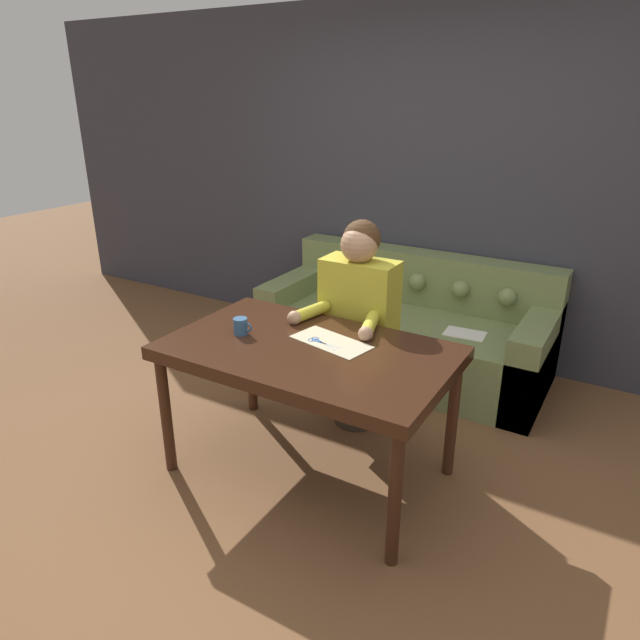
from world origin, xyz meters
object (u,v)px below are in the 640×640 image
dining_table (308,360)px  mug (241,326)px  couch (406,331)px  person (358,324)px  scissors (319,342)px

dining_table → mug: bearing=-173.2°
mug → couch: bearing=77.4°
dining_table → mug: 0.41m
person → scissors: bearing=-86.5°
scissors → mug: bearing=-163.3°
dining_table → couch: bearing=92.1°
couch → person: person is taller
scissors → dining_table: bearing=-104.7°
dining_table → person: 0.58m
couch → dining_table: bearing=-87.9°
dining_table → person: bearing=91.1°
person → mug: bearing=-121.1°
person → mug: 0.75m
couch → mug: 1.63m
dining_table → scissors: scissors is taller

